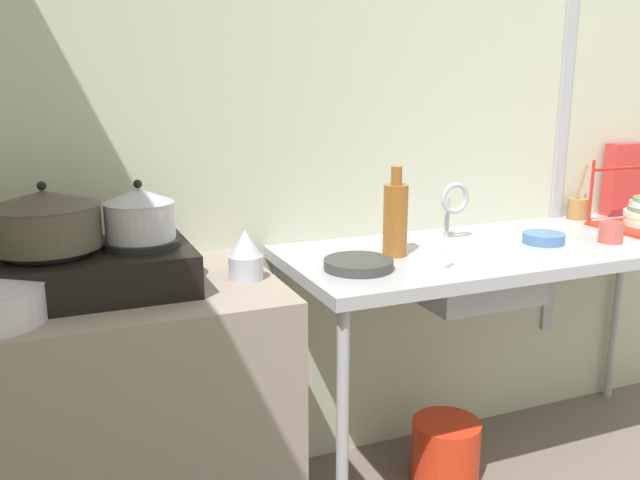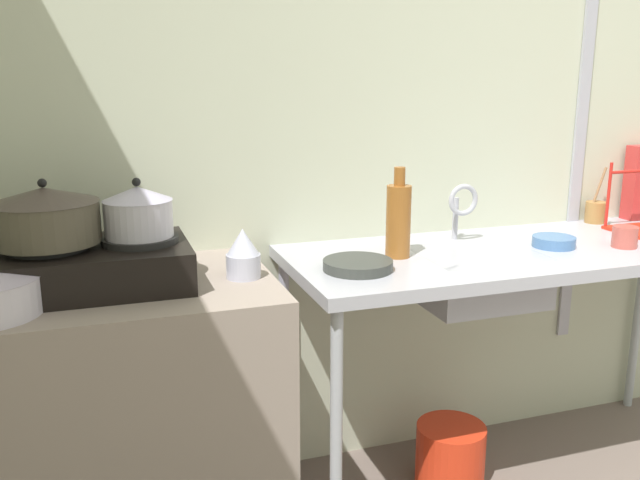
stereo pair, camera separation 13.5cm
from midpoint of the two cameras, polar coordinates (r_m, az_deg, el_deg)
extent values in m
cube|color=beige|center=(2.98, 18.81, 9.17)|extent=(5.52, 0.10, 2.47)
cube|color=#A9AAB5|center=(2.88, 18.78, 11.52)|extent=(0.05, 0.01, 1.98)
cube|color=gray|center=(2.13, -17.99, -15.10)|extent=(0.91, 0.62, 0.86)
cube|color=#A9AAB5|center=(2.45, 14.83, -0.76)|extent=(1.67, 0.62, 0.04)
cylinder|color=#A7ABB3|center=(2.02, -0.09, -16.74)|extent=(0.04, 0.04, 0.82)
cylinder|color=#A3A3B8|center=(2.47, -4.96, -10.82)|extent=(0.04, 0.04, 0.82)
cylinder|color=#A2ABB0|center=(3.27, 22.69, -5.59)|extent=(0.04, 0.04, 0.82)
cube|color=black|center=(1.95, -20.17, -2.46)|extent=(0.50, 0.36, 0.12)
cylinder|color=black|center=(1.93, -23.88, -0.85)|extent=(0.21, 0.21, 0.02)
cylinder|color=black|center=(1.94, -16.80, -0.21)|extent=(0.21, 0.21, 0.02)
cylinder|color=#4A4435|center=(1.92, -24.06, 1.02)|extent=(0.28, 0.28, 0.11)
cone|color=#443A35|center=(1.90, -24.28, 3.23)|extent=(0.28, 0.28, 0.04)
sphere|color=black|center=(1.90, -24.38, 4.17)|extent=(0.02, 0.02, 0.02)
cylinder|color=silver|center=(1.92, -16.92, 1.55)|extent=(0.19, 0.19, 0.10)
cone|color=#B7B0CE|center=(1.91, -17.07, 3.62)|extent=(0.19, 0.19, 0.04)
sphere|color=black|center=(1.91, -17.13, 4.54)|extent=(0.02, 0.02, 0.02)
cylinder|color=silver|center=(1.96, -8.24, -2.32)|extent=(0.10, 0.10, 0.07)
cone|color=silver|center=(1.95, -8.32, -0.25)|extent=(0.10, 0.10, 0.08)
cube|color=#A9AAB5|center=(2.34, 10.97, -2.84)|extent=(0.40, 0.33, 0.17)
cylinder|color=#A9AAB5|center=(2.48, 9.14, 1.95)|extent=(0.02, 0.02, 0.15)
torus|color=#A9AAB5|center=(2.42, 9.80, 3.49)|extent=(0.11, 0.02, 0.11)
cylinder|color=#363935|center=(2.05, 1.40, -2.08)|extent=(0.21, 0.21, 0.03)
cylinder|color=red|center=(2.82, 20.68, 3.74)|extent=(0.01, 0.01, 0.26)
cylinder|color=red|center=(2.93, 23.47, 5.62)|extent=(0.37, 0.01, 0.01)
cylinder|color=#BA5247|center=(2.56, 22.01, 0.60)|extent=(0.08, 0.08, 0.07)
cylinder|color=#466FA7|center=(2.47, 16.91, 0.15)|extent=(0.15, 0.15, 0.04)
cylinder|color=#945722|center=(2.19, 4.64, 1.64)|extent=(0.08, 0.08, 0.23)
cylinder|color=#945722|center=(2.16, 4.71, 5.44)|extent=(0.04, 0.04, 0.06)
cube|color=red|center=(3.09, 23.24, 4.75)|extent=(0.18, 0.07, 0.30)
cylinder|color=#A0723B|center=(2.94, 19.78, 2.50)|extent=(0.08, 0.08, 0.08)
cylinder|color=olive|center=(2.93, 19.91, 4.10)|extent=(0.08, 0.02, 0.19)
cylinder|color=red|center=(2.58, 9.03, -17.24)|extent=(0.25, 0.25, 0.23)
camera|label=1|loc=(0.07, -91.87, -0.46)|focal=37.86mm
camera|label=2|loc=(0.07, 88.13, 0.46)|focal=37.86mm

